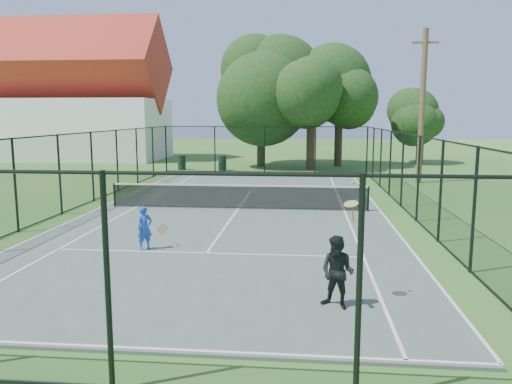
# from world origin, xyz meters

# --- Properties ---
(ground) EXTENTS (120.00, 120.00, 0.00)m
(ground) POSITION_xyz_m (0.00, 0.00, 0.00)
(ground) COLOR #306221
(tennis_court) EXTENTS (11.00, 24.00, 0.06)m
(tennis_court) POSITION_xyz_m (0.00, 0.00, 0.03)
(tennis_court) COLOR #505E56
(tennis_court) RESTS_ON ground
(tennis_net) EXTENTS (10.08, 0.08, 0.95)m
(tennis_net) POSITION_xyz_m (0.00, 0.00, 0.58)
(tennis_net) COLOR black
(tennis_net) RESTS_ON tennis_court
(fence) EXTENTS (13.10, 26.10, 3.00)m
(fence) POSITION_xyz_m (0.00, 0.00, 1.50)
(fence) COLOR black
(fence) RESTS_ON ground
(tree_near_left) EXTENTS (6.91, 6.91, 9.01)m
(tree_near_left) POSITION_xyz_m (-0.59, 16.95, 5.54)
(tree_near_left) COLOR #332114
(tree_near_left) RESTS_ON ground
(tree_near_mid) EXTENTS (5.55, 5.55, 7.26)m
(tree_near_mid) POSITION_xyz_m (2.96, 15.06, 4.47)
(tree_near_mid) COLOR #332114
(tree_near_mid) RESTS_ON ground
(tree_near_right) EXTENTS (5.64, 5.64, 7.78)m
(tree_near_right) POSITION_xyz_m (5.00, 17.77, 4.94)
(tree_near_right) COLOR #332114
(tree_near_right) RESTS_ON ground
(tree_far_right) EXTENTS (3.86, 3.86, 5.11)m
(tree_far_right) POSITION_xyz_m (11.43, 20.49, 3.15)
(tree_far_right) COLOR #332114
(tree_far_right) RESTS_ON ground
(building) EXTENTS (15.30, 8.15, 11.87)m
(building) POSITION_xyz_m (-17.00, 22.00, 4.93)
(building) COLOR silver
(building) RESTS_ON ground
(trash_bin_left) EXTENTS (0.58, 0.58, 0.99)m
(trash_bin_left) POSITION_xyz_m (-5.77, 14.19, 0.50)
(trash_bin_left) COLOR black
(trash_bin_left) RESTS_ON ground
(trash_bin_right) EXTENTS (0.58, 0.58, 1.01)m
(trash_bin_right) POSITION_xyz_m (-2.92, 13.93, 0.51)
(trash_bin_right) COLOR black
(trash_bin_right) RESTS_ON ground
(utility_pole) EXTENTS (1.40, 0.30, 8.24)m
(utility_pole) POSITION_xyz_m (8.86, 9.00, 4.18)
(utility_pole) COLOR #4C3823
(utility_pole) RESTS_ON ground
(player_blue) EXTENTS (0.84, 0.51, 1.19)m
(player_blue) POSITION_xyz_m (-1.73, -6.18, 0.66)
(player_blue) COLOR #1547BA
(player_blue) RESTS_ON tennis_court
(player_black) EXTENTS (0.84, 0.88, 2.38)m
(player_black) POSITION_xyz_m (3.20, -9.88, 0.76)
(player_black) COLOR black
(player_black) RESTS_ON tennis_court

